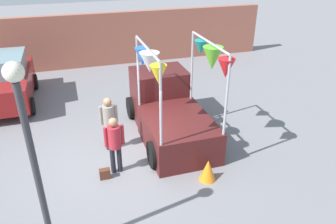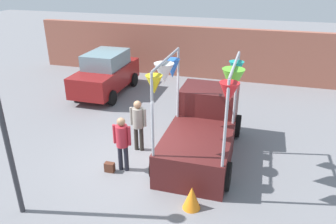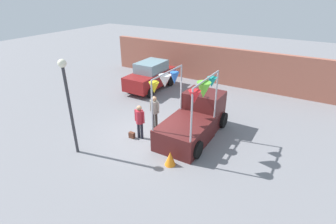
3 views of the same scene
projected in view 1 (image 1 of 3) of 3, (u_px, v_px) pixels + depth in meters
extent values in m
plane|color=slate|center=(129.00, 158.00, 9.51)|extent=(60.00, 60.00, 0.00)
cube|color=#4C1919|center=(178.00, 133.00, 9.81)|extent=(1.90, 2.60, 1.00)
cube|color=#4C1919|center=(159.00, 95.00, 11.32)|extent=(1.80, 1.40, 1.80)
cube|color=#8CB2C6|center=(159.00, 83.00, 11.12)|extent=(1.76, 1.37, 0.60)
cylinder|color=black|center=(131.00, 108.00, 11.61)|extent=(0.22, 0.76, 0.76)
cylinder|color=black|center=(181.00, 101.00, 12.11)|extent=(0.22, 0.76, 0.76)
cylinder|color=black|center=(153.00, 154.00, 9.02)|extent=(0.22, 0.76, 0.76)
cylinder|color=black|center=(216.00, 143.00, 9.52)|extent=(0.22, 0.76, 0.76)
cylinder|color=#A5A5AD|center=(138.00, 72.00, 9.89)|extent=(0.07, 0.07, 2.18)
cylinder|color=#A5A5AD|center=(192.00, 67.00, 10.35)|extent=(0.07, 0.07, 2.18)
cylinder|color=#A5A5AD|center=(161.00, 106.00, 7.81)|extent=(0.07, 0.07, 2.18)
cylinder|color=#A5A5AD|center=(227.00, 97.00, 8.28)|extent=(0.07, 0.07, 2.18)
cylinder|color=#A5A5AD|center=(147.00, 48.00, 8.35)|extent=(0.07, 2.44, 0.07)
cylinder|color=#A5A5AD|center=(210.00, 42.00, 8.81)|extent=(0.07, 2.44, 0.07)
cone|color=yellow|center=(158.00, 75.00, 7.62)|extent=(0.41, 0.41, 0.46)
cone|color=red|center=(226.00, 68.00, 8.09)|extent=(0.52, 0.52, 0.50)
cone|color=white|center=(150.00, 63.00, 8.29)|extent=(0.55, 0.55, 0.53)
cone|color=#66CC33|center=(212.00, 58.00, 8.78)|extent=(0.74, 0.74, 0.64)
cone|color=blue|center=(142.00, 57.00, 9.03)|extent=(0.47, 0.47, 0.54)
cone|color=teal|center=(201.00, 47.00, 9.44)|extent=(0.56, 0.56, 0.42)
cube|color=maroon|center=(8.00, 85.00, 12.48)|extent=(1.70, 4.00, 0.90)
cube|color=#72939E|center=(3.00, 64.00, 12.26)|extent=(1.50, 2.10, 0.66)
cylinder|color=black|center=(35.00, 81.00, 13.98)|extent=(0.18, 0.64, 0.64)
cylinder|color=black|center=(32.00, 106.00, 11.85)|extent=(0.18, 0.64, 0.64)
cylinder|color=black|center=(113.00, 160.00, 8.76)|extent=(0.13, 0.13, 0.79)
cylinder|color=black|center=(119.00, 159.00, 8.81)|extent=(0.13, 0.13, 0.79)
cylinder|color=#B22633|center=(114.00, 137.00, 8.46)|extent=(0.34, 0.34, 0.62)
sphere|color=#997051|center=(113.00, 122.00, 8.27)|extent=(0.24, 0.24, 0.24)
cylinder|color=#B22633|center=(106.00, 137.00, 8.39)|extent=(0.09, 0.09, 0.56)
cylinder|color=#B22633|center=(123.00, 135.00, 8.51)|extent=(0.09, 0.09, 0.56)
cylinder|color=#2D2823|center=(108.00, 138.00, 9.76)|extent=(0.13, 0.13, 0.81)
cylinder|color=#2D2823|center=(114.00, 137.00, 9.81)|extent=(0.13, 0.13, 0.81)
cylinder|color=gray|center=(109.00, 116.00, 9.46)|extent=(0.34, 0.34, 0.64)
sphere|color=#997051|center=(107.00, 102.00, 9.25)|extent=(0.24, 0.24, 0.24)
cylinder|color=gray|center=(101.00, 116.00, 9.38)|extent=(0.09, 0.09, 0.57)
cylinder|color=gray|center=(116.00, 114.00, 9.50)|extent=(0.09, 0.09, 0.57)
cube|color=#592D1E|center=(105.00, 174.00, 8.64)|extent=(0.28, 0.16, 0.28)
cylinder|color=#333338|center=(38.00, 181.00, 5.73)|extent=(0.12, 0.12, 3.71)
sphere|color=#F2EDCC|center=(13.00, 72.00, 4.81)|extent=(0.32, 0.32, 0.32)
cube|color=#9E5947|center=(93.00, 40.00, 16.22)|extent=(18.00, 0.36, 2.60)
cone|color=orange|center=(208.00, 170.00, 8.52)|extent=(0.46, 0.46, 0.60)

